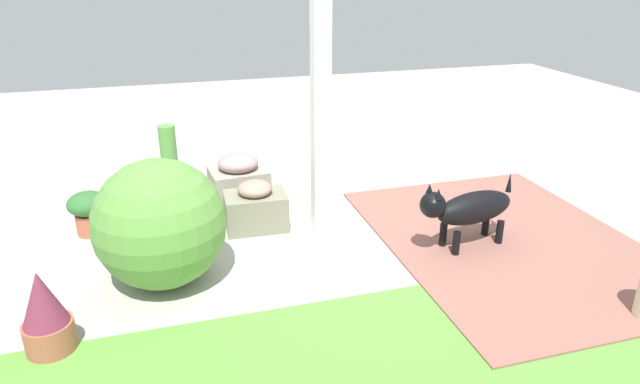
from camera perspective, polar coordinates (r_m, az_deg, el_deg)
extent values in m
plane|color=#AAA79D|center=(4.45, 2.72, -3.25)|extent=(12.00, 12.00, 0.00)
cube|color=#8B594D|center=(4.39, 18.83, -4.81)|extent=(1.80, 2.40, 0.02)
cube|color=white|center=(4.01, 0.07, 11.23)|extent=(0.12, 0.12, 2.30)
cube|color=gray|center=(4.87, -8.30, 0.73)|extent=(0.51, 0.43, 0.29)
ellipsoid|color=gray|center=(4.80, -8.44, 2.99)|extent=(0.34, 0.34, 0.15)
cube|color=gray|center=(4.35, -6.60, -1.96)|extent=(0.48, 0.35, 0.28)
ellipsoid|color=gray|center=(4.27, -6.71, 0.34)|extent=(0.27, 0.27, 0.12)
sphere|color=#588E3D|center=(3.63, -16.11, -3.15)|extent=(0.83, 0.83, 0.83)
cylinder|color=#A8573A|center=(4.61, -22.48, -2.98)|extent=(0.21, 0.21, 0.17)
ellipsoid|color=#2F642E|center=(4.54, -22.79, -1.10)|extent=(0.30, 0.30, 0.18)
cylinder|color=#C16D45|center=(4.92, -14.81, -0.35)|extent=(0.25, 0.25, 0.17)
cylinder|color=#539541|center=(4.80, -15.22, 3.51)|extent=(0.14, 0.14, 0.54)
cylinder|color=#A35740|center=(3.40, -25.98, -13.13)|extent=(0.26, 0.26, 0.17)
cone|color=maroon|center=(3.27, -26.69, -9.70)|extent=(0.24, 0.24, 0.31)
ellipsoid|color=black|center=(4.12, 15.57, -1.56)|extent=(0.67, 0.32, 0.23)
sphere|color=black|center=(3.86, 11.50, -1.30)|extent=(0.18, 0.18, 0.18)
cone|color=black|center=(3.79, 12.06, -0.18)|extent=(0.05, 0.05, 0.07)
cone|color=black|center=(3.86, 11.18, 0.34)|extent=(0.05, 0.05, 0.07)
cylinder|color=black|center=(4.05, 13.80, -5.22)|extent=(0.05, 0.05, 0.19)
cylinder|color=black|center=(4.15, 12.51, -4.38)|extent=(0.05, 0.05, 0.19)
cylinder|color=black|center=(4.29, 17.94, -4.03)|extent=(0.05, 0.05, 0.19)
cylinder|color=black|center=(4.39, 16.63, -3.26)|extent=(0.05, 0.05, 0.19)
cone|color=black|center=(4.27, 18.87, 0.98)|extent=(0.04, 0.04, 0.15)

